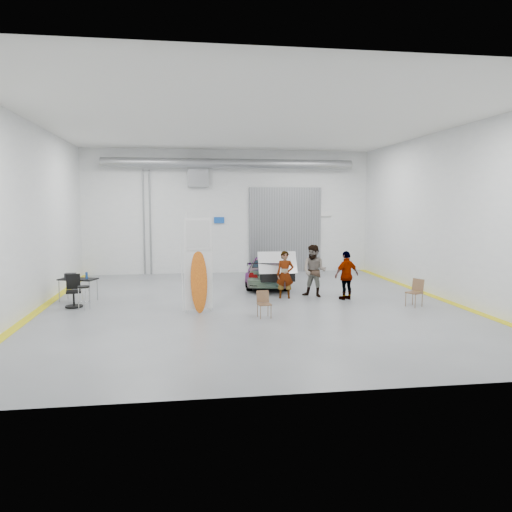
{
  "coord_description": "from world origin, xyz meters",
  "views": [
    {
      "loc": [
        -2.23,
        -16.44,
        3.4
      ],
      "look_at": [
        0.38,
        1.44,
        1.5
      ],
      "focal_mm": 35.0,
      "sensor_mm": 36.0,
      "label": 1
    }
  ],
  "objects": [
    {
      "name": "surfboard_display",
      "position": [
        -1.83,
        -1.0,
        1.28
      ],
      "size": [
        0.88,
        0.36,
        3.15
      ],
      "rotation": [
        0.0,
        0.0,
        0.19
      ],
      "color": "white",
      "rests_on": "ground"
    },
    {
      "name": "person_a",
      "position": [
        1.37,
        1.0,
        0.86
      ],
      "size": [
        0.69,
        0.52,
        1.71
      ],
      "primitive_type": "imported",
      "rotation": [
        0.0,
        0.0,
        -0.2
      ],
      "color": "#996D53",
      "rests_on": "ground"
    },
    {
      "name": "person_b",
      "position": [
        2.47,
        1.09,
        0.96
      ],
      "size": [
        1.18,
        1.12,
        1.92
      ],
      "primitive_type": "imported",
      "rotation": [
        0.0,
        0.0,
        -0.59
      ],
      "color": "slate",
      "rests_on": "ground"
    },
    {
      "name": "ground",
      "position": [
        0.0,
        0.0,
        0.0
      ],
      "size": [
        16.0,
        16.0,
        0.0
      ],
      "primitive_type": "plane",
      "color": "slate",
      "rests_on": "ground"
    },
    {
      "name": "work_table",
      "position": [
        -5.97,
        1.51,
        0.79
      ],
      "size": [
        1.4,
        1.02,
        1.03
      ],
      "rotation": [
        0.0,
        0.0,
        -0.34
      ],
      "color": "gray",
      "rests_on": "ground"
    },
    {
      "name": "trunk_lid",
      "position": [
        1.23,
        1.89,
        1.27
      ],
      "size": [
        1.46,
        0.89,
        0.04
      ],
      "primitive_type": "cube",
      "color": "silver",
      "rests_on": "sedan_car"
    },
    {
      "name": "folding_chair_far",
      "position": [
        5.3,
        -1.07,
        0.28
      ],
      "size": [
        0.57,
        0.7,
        0.91
      ],
      "rotation": [
        0.0,
        0.0,
        -1.08
      ],
      "color": "brown",
      "rests_on": "ground"
    },
    {
      "name": "person_c",
      "position": [
        3.48,
        0.42,
        0.87
      ],
      "size": [
        1.09,
        0.75,
        1.74
      ],
      "primitive_type": "imported",
      "rotation": [
        0.0,
        0.0,
        3.51
      ],
      "color": "brown",
      "rests_on": "ground"
    },
    {
      "name": "folding_chair_near",
      "position": [
        0.13,
        -1.97,
        0.25
      ],
      "size": [
        0.42,
        0.44,
        0.8
      ],
      "rotation": [
        0.0,
        0.0,
        0.11
      ],
      "color": "brown",
      "rests_on": "ground"
    },
    {
      "name": "office_chair",
      "position": [
        -5.83,
        0.46,
        0.47
      ],
      "size": [
        0.57,
        0.58,
        1.06
      ],
      "rotation": [
        0.0,
        0.0,
        0.2
      ],
      "color": "black",
      "rests_on": "ground"
    },
    {
      "name": "room_shell",
      "position": [
        0.24,
        2.22,
        4.08
      ],
      "size": [
        14.02,
        16.18,
        6.01
      ],
      "color": "silver",
      "rests_on": "ground"
    },
    {
      "name": "shop_stool",
      "position": [
        -5.42,
        -0.06,
        0.39
      ],
      "size": [
        0.4,
        0.4,
        0.78
      ],
      "rotation": [
        0.0,
        0.0,
        -0.38
      ],
      "color": "black",
      "rests_on": "ground"
    },
    {
      "name": "sedan_car",
      "position": [
        1.23,
        3.8,
        0.62
      ],
      "size": [
        2.55,
        4.57,
        1.25
      ],
      "primitive_type": "imported",
      "rotation": [
        0.0,
        0.0,
        2.95
      ],
      "color": "silver",
      "rests_on": "ground"
    }
  ]
}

